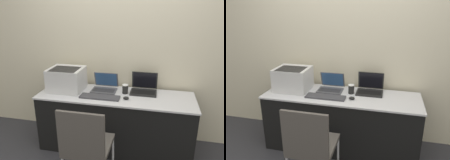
% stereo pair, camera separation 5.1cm
% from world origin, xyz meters
% --- Properties ---
extents(ground_plane, '(14.00, 14.00, 0.00)m').
position_xyz_m(ground_plane, '(0.00, 0.00, 0.00)').
color(ground_plane, '#333338').
extents(wall_back, '(8.00, 0.05, 2.60)m').
position_xyz_m(wall_back, '(0.00, 0.67, 1.30)').
color(wall_back, beige).
rests_on(wall_back, ground_plane).
extents(table, '(1.91, 0.61, 0.74)m').
position_xyz_m(table, '(0.00, 0.29, 0.37)').
color(table, black).
rests_on(table, ground_plane).
extents(printer, '(0.43, 0.37, 0.29)m').
position_xyz_m(printer, '(-0.65, 0.33, 0.89)').
color(printer, silver).
rests_on(printer, table).
extents(laptop_left, '(0.32, 0.27, 0.21)m').
position_xyz_m(laptop_left, '(-0.17, 0.42, 0.78)').
color(laptop_left, '#4C4C51').
rests_on(laptop_left, table).
extents(laptop_right, '(0.32, 0.27, 0.24)m').
position_xyz_m(laptop_right, '(0.33, 0.47, 0.79)').
color(laptop_right, black).
rests_on(laptop_right, table).
extents(external_keyboard, '(0.48, 0.14, 0.02)m').
position_xyz_m(external_keyboard, '(-0.17, 0.17, 0.75)').
color(external_keyboard, '#3D3D42').
rests_on(external_keyboard, table).
extents(coffee_cup, '(0.08, 0.08, 0.11)m').
position_xyz_m(coffee_cup, '(0.11, 0.37, 0.79)').
color(coffee_cup, black).
rests_on(coffee_cup, table).
extents(mouse, '(0.07, 0.05, 0.04)m').
position_xyz_m(mouse, '(0.15, 0.18, 0.75)').
color(mouse, black).
rests_on(mouse, table).
extents(chair, '(0.44, 0.46, 0.92)m').
position_xyz_m(chair, '(-0.14, -0.44, 0.53)').
color(chair, '#4C4742').
rests_on(chair, ground_plane).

